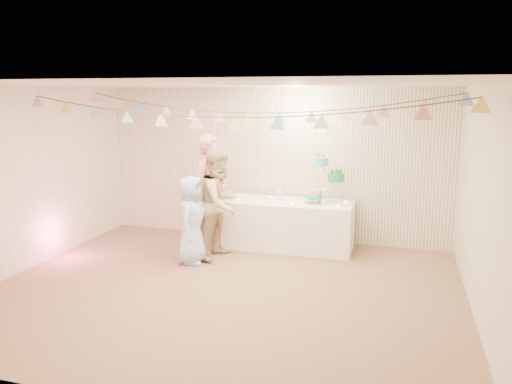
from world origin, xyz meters
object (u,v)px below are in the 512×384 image
(cake_stand, at_px, (324,181))
(person_child, at_px, (192,220))
(table, at_px, (289,224))
(person_adult_a, at_px, (212,193))
(person_adult_b, at_px, (220,204))

(cake_stand, height_order, person_child, cake_stand)
(table, distance_m, person_child, 1.68)
(person_adult_a, height_order, person_child, person_adult_a)
(table, distance_m, cake_stand, 0.92)
(table, xyz_separation_m, person_adult_a, (-1.14, -0.51, 0.55))
(person_adult_a, bearing_deg, table, -46.14)
(cake_stand, relative_size, person_adult_a, 0.40)
(table, height_order, person_child, person_child)
(table, distance_m, person_adult_b, 1.27)
(table, height_order, cake_stand, cake_stand)
(cake_stand, xyz_separation_m, person_child, (-1.77, -1.18, -0.46))
(cake_stand, distance_m, person_adult_a, 1.79)
(table, xyz_separation_m, person_adult_b, (-0.91, -0.76, 0.46))
(person_adult_a, distance_m, person_adult_b, 0.35)
(table, bearing_deg, person_child, -137.13)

